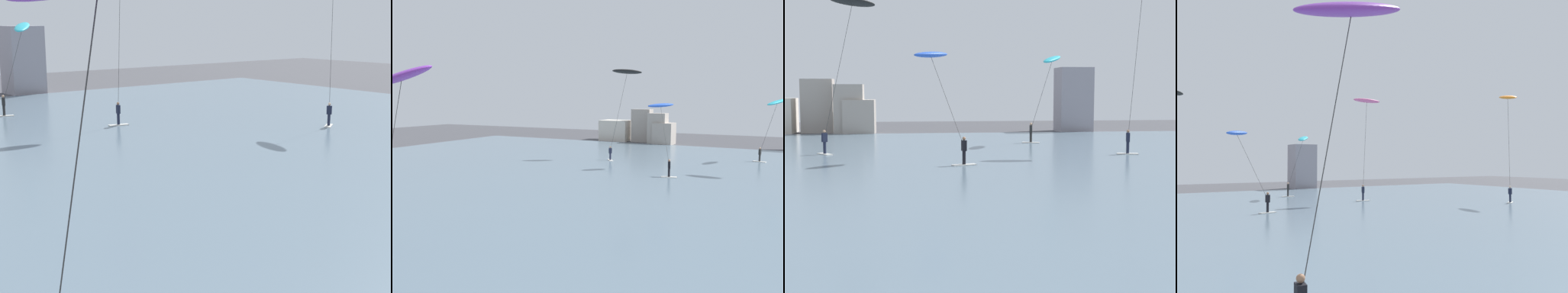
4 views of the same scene
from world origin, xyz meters
TOP-DOWN VIEW (x-y plane):
  - water_bay at (0.00, 30.79)m, footprint 84.00×52.00m
  - far_shore_buildings at (-4.67, 59.20)m, footprint 35.79×5.55m
  - kitesurfer_blue at (-1.84, 34.14)m, footprint 3.77×4.42m
  - kitesurfer_cyan at (7.74, 44.33)m, footprint 3.53×3.49m
  - kitesurfer_black at (-7.24, 38.24)m, footprint 4.30×2.68m
  - kitesurfer_pink at (12.31, 37.38)m, footprint 3.62×2.34m

SIDE VIEW (x-z plane):
  - water_bay at x=0.00m, z-range 0.00..0.10m
  - far_shore_buildings at x=-4.67m, z-range -0.87..5.90m
  - kitesurfer_blue at x=-1.84m, z-range 2.45..9.15m
  - kitesurfer_cyan at x=7.74m, z-range 2.69..9.96m
  - kitesurfer_black at x=-7.24m, z-range 4.09..14.58m
  - kitesurfer_pink at x=12.31m, z-range 4.35..15.30m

